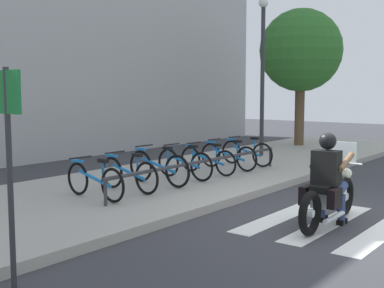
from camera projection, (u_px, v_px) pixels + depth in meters
ground_plane at (336, 220)px, 8.13m from camera, size 48.00×48.00×0.00m
sidewalk at (150, 186)px, 10.59m from camera, size 24.00×4.40×0.15m
crosswalk_stripe_1 at (381, 232)px, 7.42m from camera, size 2.80×0.40×0.01m
crosswalk_stripe_2 at (329, 223)px, 7.91m from camera, size 2.80×0.40×0.01m
crosswalk_stripe_3 at (283, 215)px, 8.40m from camera, size 2.80×0.40×0.01m
motorcycle at (329, 195)px, 7.77m from camera, size 2.11×0.63×1.24m
rider at (328, 172)px, 7.67m from camera, size 0.63×0.55×1.45m
bicycle_0 at (94, 180)px, 8.93m from camera, size 0.48×1.60×0.73m
bicycle_1 at (129, 174)px, 9.60m from camera, size 0.48×1.60×0.75m
bicycle_2 at (158, 167)px, 10.27m from camera, size 0.48×1.71×0.80m
bicycle_3 at (184, 163)px, 10.94m from camera, size 0.48×1.59×0.76m
bicycle_4 at (207, 160)px, 11.61m from camera, size 0.48×1.64×0.72m
bicycle_5 at (228, 156)px, 12.28m from camera, size 0.48×1.70×0.74m
bicycle_6 at (246, 152)px, 12.95m from camera, size 0.48×1.58×0.74m
bike_rack at (205, 162)px, 10.59m from camera, size 5.71×0.07×0.49m
street_lamp at (263, 64)px, 14.74m from camera, size 0.28×0.28×4.73m
street_sign at (8, 138)px, 5.12m from camera, size 0.06×0.44×2.31m
tree_near_rack at (301, 51)px, 17.53m from camera, size 2.87×2.87×4.90m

